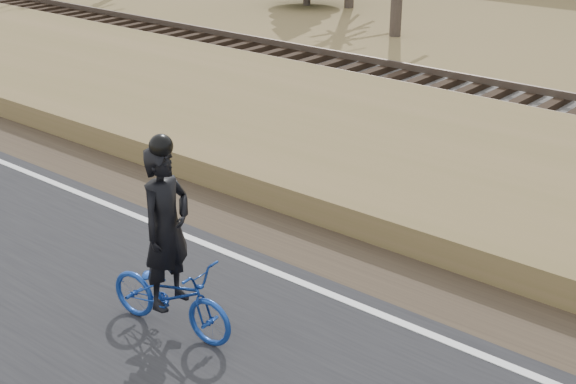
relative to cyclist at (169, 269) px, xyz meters
The scene contains 7 objects.
ground 5.39m from the cyclist, 162.65° to the left, with size 120.00×120.00×0.00m, color olive.
edge_line 5.44m from the cyclist, 160.62° to the left, with size 120.00×0.12×0.01m, color silver.
shoulder 5.85m from the cyclist, 151.25° to the left, with size 120.00×1.60×0.04m, color #473A2B.
embankment 7.72m from the cyclist, 131.27° to the left, with size 120.00×5.00×0.44m, color olive.
ballast 10.87m from the cyclist, 117.91° to the left, with size 120.00×3.00×0.45m, color slate.
railroad 10.85m from the cyclist, 117.91° to the left, with size 120.00×2.40×0.29m.
cyclist is the anchor object (origin of this frame).
Camera 1 is at (11.16, -6.83, 5.10)m, focal length 50.00 mm.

